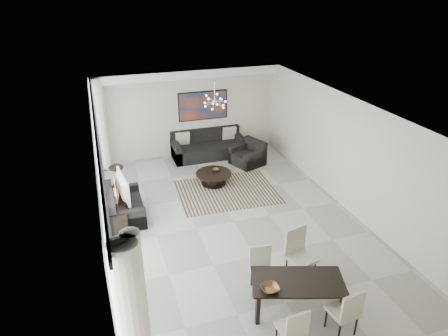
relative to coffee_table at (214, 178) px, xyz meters
name	(u,v)px	position (x,y,z in m)	size (l,w,h in m)	color
room_shell	(253,166)	(0.35, -2.07, 1.24)	(6.00, 9.00, 2.90)	#A8A39B
window_wall	(108,187)	(-2.97, -2.07, 1.26)	(0.37, 8.95, 2.90)	silver
soffit	(188,74)	(-0.12, 2.23, 2.56)	(5.98, 0.40, 0.26)	white
painting	(203,106)	(0.38, 2.40, 1.44)	(1.68, 0.04, 0.98)	#A33F16
chandelier	(215,102)	(0.18, 0.43, 2.14)	(0.66, 0.66, 0.71)	silver
rug	(227,191)	(0.21, -0.57, -0.20)	(2.71, 2.08, 0.01)	black
coffee_table	(214,178)	(0.00, 0.00, 0.00)	(1.04, 1.04, 0.36)	black
bowl_coffee	(215,170)	(0.08, 0.08, 0.19)	(0.23, 0.23, 0.07)	brown
sofa_main	(208,148)	(0.42, 2.00, 0.09)	(2.40, 0.98, 0.87)	black
loveseat	(124,208)	(-2.66, -1.00, 0.05)	(0.84, 1.50, 0.75)	black
armchair	(248,156)	(1.47, 0.99, 0.06)	(1.13, 1.16, 0.77)	black
side_table	(117,173)	(-2.68, 0.83, 0.18)	(0.42, 0.42, 0.58)	black
tv_console	(115,209)	(-2.88, -1.01, 0.06)	(0.47, 1.67, 0.52)	black
television	(119,187)	(-2.72, -0.97, 0.63)	(1.10, 0.14, 0.64)	gray
dining_table	(298,285)	(-0.03, -5.17, 0.38)	(1.79, 1.27, 0.67)	black
dining_chair_sw	(294,328)	(-0.50, -5.96, 0.30)	(0.42, 0.42, 0.89)	#BCB39C
dining_chair_se	(347,310)	(0.48, -5.93, 0.35)	(0.49, 0.49, 0.97)	#BCB39C
dining_chair_nw	(261,266)	(-0.40, -4.42, 0.31)	(0.47, 0.47, 0.91)	#BCB39C
dining_chair_ne	(298,250)	(0.42, -4.34, 0.42)	(0.60, 0.60, 1.09)	#BCB39C
bowl_dining	(270,288)	(-0.59, -5.23, 0.51)	(0.30, 0.30, 0.07)	brown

